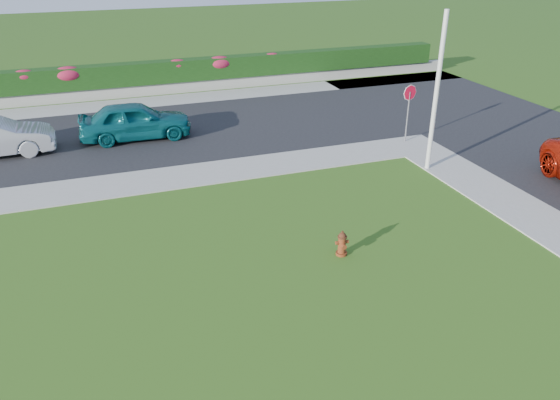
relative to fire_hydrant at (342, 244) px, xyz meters
name	(u,v)px	position (x,y,z in m)	size (l,w,h in m)	color
ground	(361,315)	(-0.68, -2.45, -0.33)	(120.00, 120.00, 0.00)	black
street_far	(95,140)	(-5.68, 11.55, -0.31)	(26.00, 8.00, 0.04)	black
sidewalk_far	(71,191)	(-6.68, 6.55, -0.31)	(24.00, 2.00, 0.04)	gray
curb_corner	(414,145)	(6.32, 6.55, -0.31)	(2.00, 2.00, 0.04)	gray
sidewalk_beyond	(172,100)	(-1.68, 16.55, -0.31)	(34.00, 2.00, 0.04)	gray
retaining_wall	(167,88)	(-1.68, 18.05, -0.03)	(34.00, 0.40, 0.60)	gray
hedge	(165,71)	(-1.68, 18.15, 0.82)	(32.00, 0.90, 1.10)	black
fire_hydrant	(342,244)	(0.00, 0.00, 0.00)	(0.36, 0.34, 0.70)	#4C120B
sedan_teal	(135,121)	(-4.02, 11.11, 0.46)	(1.79, 4.45, 1.52)	#0C545B
utility_pole	(436,94)	(5.47, 4.32, 2.41)	(0.16, 0.16, 5.49)	silver
stop_sign	(409,100)	(6.25, 7.09, 1.40)	(0.64, 0.13, 2.36)	slate
flower_clump_b	(24,76)	(-8.46, 18.05, 1.13)	(1.17, 0.75, 0.58)	#B61F47
flower_clump_c	(68,74)	(-6.46, 18.05, 1.07)	(1.50, 0.96, 0.75)	#B61F47
flower_clump_d	(177,65)	(-1.00, 18.05, 1.14)	(1.13, 0.72, 0.56)	#B61F47
flower_clump_e	(219,63)	(1.27, 18.05, 1.08)	(1.44, 0.92, 0.72)	#B61F47
flower_clump_f	(272,58)	(4.27, 18.05, 1.16)	(1.04, 0.67, 0.52)	#B61F47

